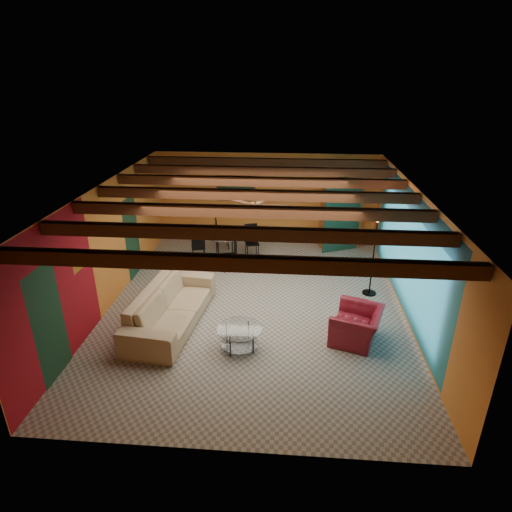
# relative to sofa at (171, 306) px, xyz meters

# --- Properties ---
(room) EXTENTS (6.52, 8.01, 2.71)m
(room) POSITION_rel_sofa_xyz_m (1.67, 0.95, 1.95)
(room) COLOR gray
(room) RESTS_ON ground
(sofa) EXTENTS (1.40, 2.89, 0.81)m
(sofa) POSITION_rel_sofa_xyz_m (0.00, 0.00, 0.00)
(sofa) COLOR tan
(sofa) RESTS_ON ground
(armchair) EXTENTS (1.18, 1.26, 0.67)m
(armchair) POSITION_rel_sofa_xyz_m (3.75, -0.29, -0.07)
(armchair) COLOR maroon
(armchair) RESTS_ON ground
(coffee_table) EXTENTS (1.08, 1.08, 0.44)m
(coffee_table) POSITION_rel_sofa_xyz_m (1.50, -0.74, -0.19)
(coffee_table) COLOR silver
(coffee_table) RESTS_ON ground
(dining_table) EXTENTS (2.22, 2.22, 0.94)m
(dining_table) POSITION_rel_sofa_xyz_m (0.63, 3.41, 0.06)
(dining_table) COLOR white
(dining_table) RESTS_ON ground
(armoire) EXTENTS (1.21, 0.93, 1.91)m
(armoire) POSITION_rel_sofa_xyz_m (3.87, 4.54, 0.55)
(armoire) COLOR brown
(armoire) RESTS_ON ground
(floor_lamp) EXTENTS (0.44, 0.44, 2.00)m
(floor_lamp) POSITION_rel_sofa_xyz_m (4.32, 1.66, 0.59)
(floor_lamp) COLOR black
(floor_lamp) RESTS_ON ground
(ceiling_fan) EXTENTS (1.50, 1.50, 0.44)m
(ceiling_fan) POSITION_rel_sofa_xyz_m (1.67, 0.84, 1.95)
(ceiling_fan) COLOR #472614
(ceiling_fan) RESTS_ON ceiling
(painting) EXTENTS (1.05, 0.03, 0.65)m
(painting) POSITION_rel_sofa_xyz_m (0.77, 4.80, 1.24)
(painting) COLOR black
(painting) RESTS_ON wall_back
(potted_plant) EXTENTS (0.48, 0.43, 0.48)m
(potted_plant) POSITION_rel_sofa_xyz_m (3.87, 4.54, 1.74)
(potted_plant) COLOR #26661E
(potted_plant) RESTS_ON armoire
(vase) EXTENTS (0.23, 0.23, 0.20)m
(vase) POSITION_rel_sofa_xyz_m (0.63, 3.41, 0.63)
(vase) COLOR orange
(vase) RESTS_ON dining_table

